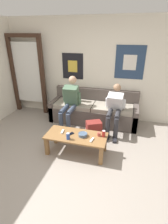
{
  "coord_description": "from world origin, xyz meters",
  "views": [
    {
      "loc": [
        1.01,
        -2.12,
        2.19
      ],
      "look_at": [
        0.13,
        1.07,
        0.66
      ],
      "focal_mm": 28.0,
      "sensor_mm": 36.0,
      "label": 1
    }
  ],
  "objects": [
    {
      "name": "ground_plane",
      "position": [
        0.0,
        0.0,
        0.0
      ],
      "size": [
        18.0,
        18.0,
        0.0
      ],
      "primitive_type": "plane",
      "color": "gray"
    },
    {
      "name": "coffee_table",
      "position": [
        0.12,
        0.56,
        0.32
      ],
      "size": [
        1.16,
        0.52,
        0.4
      ],
      "color": "olive",
      "rests_on": "ground_plane"
    },
    {
      "name": "cell_phone",
      "position": [
        0.0,
        0.57,
        0.4
      ],
      "size": [
        0.13,
        0.15,
        0.01
      ],
      "color": "black",
      "rests_on": "coffee_table"
    },
    {
      "name": "backpack",
      "position": [
        0.33,
        1.19,
        0.18
      ],
      "size": [
        0.39,
        0.35,
        0.39
      ],
      "color": "maroon",
      "rests_on": "ground_plane"
    },
    {
      "name": "couch",
      "position": [
        0.15,
        1.98,
        0.29
      ],
      "size": [
        2.23,
        0.75,
        0.81
      ],
      "color": "#564C47",
      "rests_on": "ground_plane"
    },
    {
      "name": "person_seated_adult",
      "position": [
        -0.36,
        1.59,
        0.66
      ],
      "size": [
        0.47,
        0.93,
        1.22
      ],
      "color": "#384256",
      "rests_on": "ground_plane"
    },
    {
      "name": "wall_back",
      "position": [
        0.0,
        2.35,
        1.28
      ],
      "size": [
        10.0,
        0.07,
        2.55
      ],
      "color": "silver",
      "rests_on": "ground_plane"
    },
    {
      "name": "game_controller_near_left",
      "position": [
        -0.17,
        0.6,
        0.41
      ],
      "size": [
        0.05,
        0.15,
        0.03
      ],
      "color": "white",
      "rests_on": "coffee_table"
    },
    {
      "name": "game_controller_near_right",
      "position": [
        0.45,
        0.47,
        0.41
      ],
      "size": [
        0.06,
        0.15,
        0.03
      ],
      "color": "white",
      "rests_on": "coffee_table"
    },
    {
      "name": "drink_can_red",
      "position": [
        0.63,
        0.66,
        0.46
      ],
      "size": [
        0.07,
        0.07,
        0.12
      ],
      "color": "maroon",
      "rests_on": "coffee_table"
    },
    {
      "name": "door_frame",
      "position": [
        -1.79,
        2.13,
        1.2
      ],
      "size": [
        1.0,
        0.1,
        2.15
      ],
      "color": "#382319",
      "rests_on": "ground_plane"
    },
    {
      "name": "ceramic_bowl",
      "position": [
        0.25,
        0.57,
        0.43
      ],
      "size": [
        0.17,
        0.17,
        0.06
      ],
      "color": "#475B75",
      "rests_on": "coffee_table"
    },
    {
      "name": "drink_can_blue",
      "position": [
        0.02,
        0.4,
        0.46
      ],
      "size": [
        0.07,
        0.07,
        0.12
      ],
      "color": "#28479E",
      "rests_on": "coffee_table"
    },
    {
      "name": "pillar_candle",
      "position": [
        0.54,
        0.66,
        0.43
      ],
      "size": [
        0.06,
        0.06,
        0.08
      ],
      "color": "#B24C42",
      "rests_on": "coffee_table"
    },
    {
      "name": "person_seated_teen",
      "position": [
        0.71,
        1.6,
        0.6
      ],
      "size": [
        0.47,
        0.88,
        1.1
      ],
      "color": "#2D2D33",
      "rests_on": "ground_plane"
    }
  ]
}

